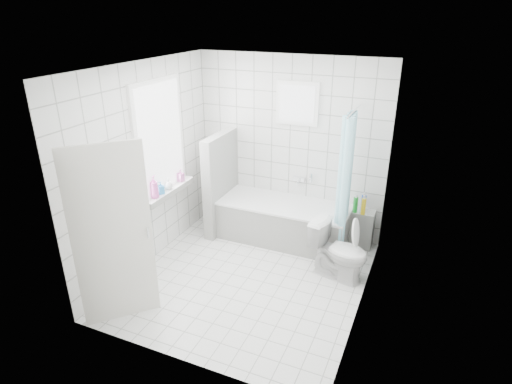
% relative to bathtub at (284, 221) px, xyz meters
% --- Properties ---
extents(ground, '(3.00, 3.00, 0.00)m').
position_rel_bathtub_xyz_m(ground, '(-0.08, -1.12, -0.29)').
color(ground, white).
rests_on(ground, ground).
extents(ceiling, '(3.00, 3.00, 0.00)m').
position_rel_bathtub_xyz_m(ceiling, '(-0.08, -1.12, 2.31)').
color(ceiling, white).
rests_on(ceiling, ground).
extents(wall_back, '(2.80, 0.02, 2.60)m').
position_rel_bathtub_xyz_m(wall_back, '(-0.08, 0.38, 1.01)').
color(wall_back, white).
rests_on(wall_back, ground).
extents(wall_front, '(2.80, 0.02, 2.60)m').
position_rel_bathtub_xyz_m(wall_front, '(-0.08, -2.62, 1.01)').
color(wall_front, white).
rests_on(wall_front, ground).
extents(wall_left, '(0.02, 3.00, 2.60)m').
position_rel_bathtub_xyz_m(wall_left, '(-1.48, -1.12, 1.01)').
color(wall_left, white).
rests_on(wall_left, ground).
extents(wall_right, '(0.02, 3.00, 2.60)m').
position_rel_bathtub_xyz_m(wall_right, '(1.32, -1.12, 1.01)').
color(wall_right, white).
rests_on(wall_right, ground).
extents(window_left, '(0.01, 0.90, 1.40)m').
position_rel_bathtub_xyz_m(window_left, '(-1.43, -0.82, 1.31)').
color(window_left, white).
rests_on(window_left, wall_left).
extents(window_back, '(0.50, 0.01, 0.50)m').
position_rel_bathtub_xyz_m(window_back, '(0.02, 0.33, 1.66)').
color(window_back, white).
rests_on(window_back, wall_back).
extents(window_sill, '(0.18, 1.02, 0.08)m').
position_rel_bathtub_xyz_m(window_sill, '(-1.39, -0.82, 0.57)').
color(window_sill, white).
rests_on(window_sill, wall_left).
extents(door, '(0.58, 0.61, 2.00)m').
position_rel_bathtub_xyz_m(door, '(-1.05, -2.31, 0.71)').
color(door, silver).
rests_on(door, ground).
extents(bathtub, '(1.87, 0.77, 0.58)m').
position_rel_bathtub_xyz_m(bathtub, '(0.00, 0.00, 0.00)').
color(bathtub, white).
rests_on(bathtub, ground).
extents(partition_wall, '(0.15, 0.85, 1.50)m').
position_rel_bathtub_xyz_m(partition_wall, '(-1.00, -0.05, 0.46)').
color(partition_wall, white).
rests_on(partition_wall, ground).
extents(tiled_ledge, '(0.40, 0.24, 0.55)m').
position_rel_bathtub_xyz_m(tiled_ledge, '(1.04, 0.25, -0.02)').
color(tiled_ledge, white).
rests_on(tiled_ledge, ground).
extents(toilet, '(0.79, 0.55, 0.74)m').
position_rel_bathtub_xyz_m(toilet, '(0.95, -0.62, 0.08)').
color(toilet, white).
rests_on(toilet, ground).
extents(curtain_rod, '(0.02, 0.80, 0.02)m').
position_rel_bathtub_xyz_m(curtain_rod, '(0.87, -0.02, 1.71)').
color(curtain_rod, silver).
rests_on(curtain_rod, wall_back).
extents(shower_curtain, '(0.14, 0.48, 1.78)m').
position_rel_bathtub_xyz_m(shower_curtain, '(0.87, -0.16, 0.81)').
color(shower_curtain, '#4FD3EA').
rests_on(shower_curtain, curtain_rod).
extents(tub_faucet, '(0.18, 0.06, 0.06)m').
position_rel_bathtub_xyz_m(tub_faucet, '(0.10, 0.33, 0.56)').
color(tub_faucet, silver).
rests_on(tub_faucet, wall_back).
extents(sill_bottles, '(0.13, 0.73, 0.30)m').
position_rel_bathtub_xyz_m(sill_bottles, '(-1.38, -0.95, 0.72)').
color(sill_bottles, '#E258B8').
rests_on(sill_bottles, window_sill).
extents(ledge_bottles, '(0.18, 0.20, 0.23)m').
position_rel_bathtub_xyz_m(ledge_bottles, '(1.04, 0.21, 0.37)').
color(ledge_bottles, yellow).
rests_on(ledge_bottles, tiled_ledge).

